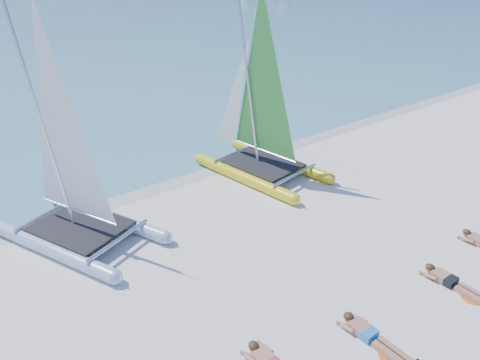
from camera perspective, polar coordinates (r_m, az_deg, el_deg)
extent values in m
plane|color=white|center=(12.63, 2.94, -9.29)|extent=(140.00, 140.00, 0.00)
cube|color=beige|center=(16.57, -9.34, -0.19)|extent=(140.00, 1.40, 0.01)
cylinder|color=#B3C8EC|center=(13.46, -21.87, -7.94)|extent=(2.07, 4.26, 0.39)
cylinder|color=#B3C8EC|center=(14.49, -15.93, -4.28)|extent=(2.07, 4.26, 0.39)
cone|color=#B3C8EC|center=(16.19, -22.09, -1.86)|extent=(0.56, 0.67, 0.37)
cube|color=black|center=(13.83, -18.92, -5.26)|extent=(2.71, 2.99, 0.03)
cylinder|color=silver|center=(13.16, -23.24, 7.14)|extent=(0.54, 1.12, 6.13)
cylinder|color=yellow|center=(16.21, 0.45, 0.32)|extent=(1.08, 4.49, 0.40)
cone|color=yellow|center=(17.84, -5.32, 2.79)|extent=(0.46, 0.62, 0.38)
cylinder|color=yellow|center=(17.57, 4.96, 2.42)|extent=(1.08, 4.49, 0.40)
cone|color=yellow|center=(19.08, -0.78, 4.57)|extent=(0.46, 0.62, 0.38)
cube|color=black|center=(16.78, 2.81, 2.12)|extent=(2.28, 2.73, 0.03)
cylinder|color=silver|center=(16.26, 0.89, 12.87)|extent=(0.27, 1.18, 6.18)
cube|color=tan|center=(9.87, 3.16, -21.10)|extent=(0.36, 0.55, 0.17)
sphere|color=tan|center=(10.03, 1.72, -19.72)|extent=(0.21, 0.21, 0.21)
ellipsoid|color=#392814|center=(10.01, 1.69, -19.53)|extent=(0.22, 0.24, 0.15)
cube|color=white|center=(10.66, 16.45, -18.78)|extent=(1.00, 1.85, 0.02)
cube|color=tan|center=(10.75, 14.66, -17.20)|extent=(0.36, 0.55, 0.17)
cube|color=#257CCA|center=(10.67, 15.52, -17.72)|extent=(0.37, 0.22, 0.17)
cube|color=tan|center=(10.48, 18.18, -19.50)|extent=(0.31, 0.85, 0.13)
sphere|color=tan|center=(10.88, 13.13, -16.06)|extent=(0.21, 0.21, 0.21)
ellipsoid|color=#392814|center=(10.86, 13.11, -15.88)|extent=(0.22, 0.24, 0.15)
cube|color=white|center=(12.68, 25.12, -12.05)|extent=(1.00, 1.85, 0.02)
cube|color=tan|center=(12.75, 23.55, -10.82)|extent=(0.36, 0.55, 0.17)
cube|color=black|center=(12.68, 24.32, -11.19)|extent=(0.37, 0.22, 0.17)
cube|color=tan|center=(12.53, 26.66, -12.51)|extent=(0.31, 0.85, 0.13)
sphere|color=tan|center=(12.86, 22.18, -9.97)|extent=(0.21, 0.21, 0.21)
ellipsoid|color=#392814|center=(12.84, 22.17, -9.80)|extent=(0.22, 0.24, 0.15)
cube|color=tan|center=(14.59, 27.16, -6.60)|extent=(0.36, 0.55, 0.17)
sphere|color=tan|center=(14.69, 25.94, -5.89)|extent=(0.21, 0.21, 0.21)
ellipsoid|color=#392814|center=(14.67, 25.93, -5.74)|extent=(0.22, 0.24, 0.15)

